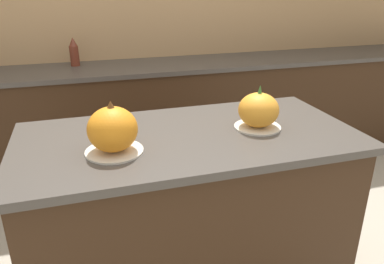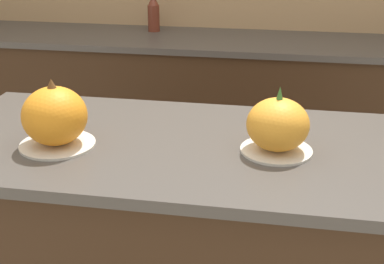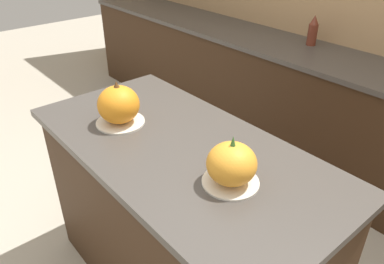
# 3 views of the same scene
# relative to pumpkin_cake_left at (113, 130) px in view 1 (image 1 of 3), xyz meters

# --- Properties ---
(wall_back) EXTENTS (8.00, 0.06, 2.50)m
(wall_back) POSITION_rel_pumpkin_cake_left_xyz_m (0.34, 1.93, 0.23)
(wall_back) COLOR tan
(wall_back) RESTS_ON ground_plane
(kitchen_island) EXTENTS (1.51, 0.75, 0.93)m
(kitchen_island) POSITION_rel_pumpkin_cake_left_xyz_m (0.34, 0.09, -0.55)
(kitchen_island) COLOR #382314
(kitchen_island) RESTS_ON ground_plane
(back_counter) EXTENTS (6.00, 0.60, 0.93)m
(back_counter) POSITION_rel_pumpkin_cake_left_xyz_m (0.34, 1.60, -0.56)
(back_counter) COLOR #382314
(back_counter) RESTS_ON ground_plane
(pumpkin_cake_left) EXTENTS (0.23, 0.23, 0.21)m
(pumpkin_cake_left) POSITION_rel_pumpkin_cake_left_xyz_m (0.00, 0.00, 0.00)
(pumpkin_cake_left) COLOR silver
(pumpkin_cake_left) RESTS_ON kitchen_island
(pumpkin_cake_right) EXTENTS (0.22, 0.22, 0.20)m
(pumpkin_cake_right) POSITION_rel_pumpkin_cake_left_xyz_m (0.66, 0.07, -0.01)
(pumpkin_cake_right) COLOR silver
(pumpkin_cake_right) RESTS_ON kitchen_island
(bottle_tall) EXTENTS (0.07, 0.07, 0.22)m
(bottle_tall) POSITION_rel_pumpkin_cake_left_xyz_m (-0.12, 1.74, 0.01)
(bottle_tall) COLOR maroon
(bottle_tall) RESTS_ON back_counter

